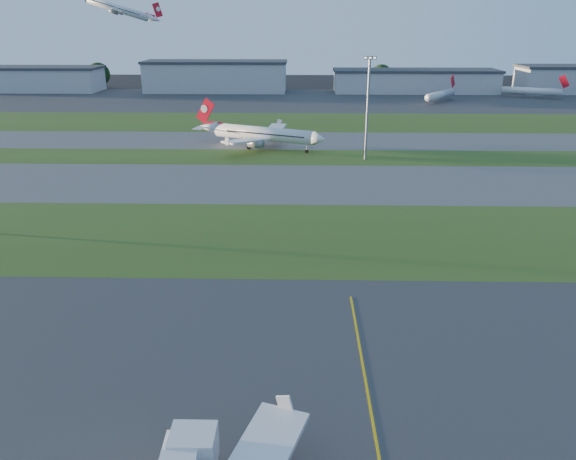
{
  "coord_description": "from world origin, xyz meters",
  "views": [
    {
      "loc": [
        -1.65,
        -35.79,
        33.95
      ],
      "look_at": [
        -3.38,
        36.23,
        7.0
      ],
      "focal_mm": 35.0,
      "sensor_mm": 36.0,
      "label": 1
    }
  ],
  "objects_px": {
    "light_mast_centre": "(368,102)",
    "mini_jet_far": "(532,91)",
    "mini_jet_near": "(441,95)",
    "airliner_taxiing": "(263,134)"
  },
  "relations": [
    {
      "from": "light_mast_centre",
      "to": "mini_jet_far",
      "type": "bearing_deg",
      "value": 54.24
    },
    {
      "from": "mini_jet_near",
      "to": "light_mast_centre",
      "type": "relative_size",
      "value": 0.94
    },
    {
      "from": "mini_jet_near",
      "to": "airliner_taxiing",
      "type": "bearing_deg",
      "value": 179.59
    },
    {
      "from": "mini_jet_near",
      "to": "mini_jet_far",
      "type": "bearing_deg",
      "value": -35.76
    },
    {
      "from": "mini_jet_near",
      "to": "mini_jet_far",
      "type": "distance_m",
      "value": 48.34
    },
    {
      "from": "airliner_taxiing",
      "to": "light_mast_centre",
      "type": "relative_size",
      "value": 1.36
    },
    {
      "from": "mini_jet_near",
      "to": "light_mast_centre",
      "type": "distance_m",
      "value": 119.79
    },
    {
      "from": "airliner_taxiing",
      "to": "mini_jet_far",
      "type": "relative_size",
      "value": 1.3
    },
    {
      "from": "airliner_taxiing",
      "to": "mini_jet_near",
      "type": "relative_size",
      "value": 1.45
    },
    {
      "from": "airliner_taxiing",
      "to": "mini_jet_near",
      "type": "height_order",
      "value": "airliner_taxiing"
    }
  ]
}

